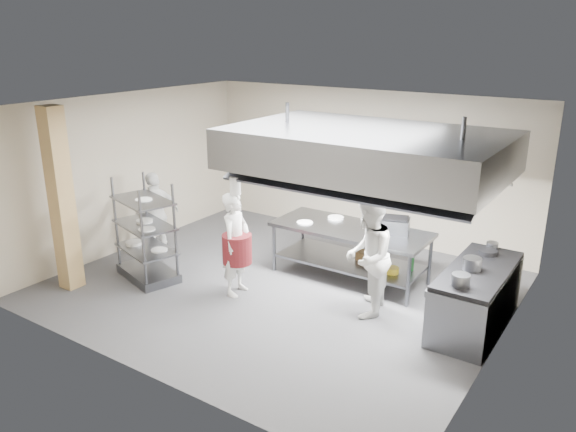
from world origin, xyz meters
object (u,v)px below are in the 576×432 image
Objects in this scene: cooking_range at (476,299)px; chef_plating at (156,215)px; pass_rack at (145,230)px; chef_line at (368,256)px; stockpot at (472,264)px; island at (350,253)px; griddle at (394,226)px; chef_head at (236,244)px.

chef_plating reaches higher than cooking_range.
pass_rack is 0.87× the size of cooking_range.
chef_line is 1.46m from stockpot.
island is 1.54× the size of pass_rack.
cooking_range is at bearing 93.39° from chef_line.
chef_plating reaches higher than griddle.
chef_head is at bearing -90.76° from chef_line.
chef_head reaches higher than island.
griddle is at bearing 152.56° from stockpot.
chef_head is at bearing -164.58° from stockpot.
chef_plating is 4.37m from griddle.
island is at bearing -47.59° from chef_head.
island is at bearing 177.41° from griddle.
pass_rack reaches higher than cooking_range.
chef_line is (3.70, 0.93, 0.05)m from pass_rack.
stockpot is (2.21, -0.60, 0.53)m from island.
island is 1.45× the size of chef_line.
pass_rack is 0.97m from chef_plating.
stockpot is at bearing -128.11° from cooking_range.
chef_plating is at bearing -179.52° from griddle.
chef_line reaches higher than griddle.
chef_line is 4.28m from chef_plating.
island is 2.35m from stockpot.
chef_plating is (-2.23, 0.40, -0.03)m from chef_head.
pass_rack is 5.40m from cooking_range.
stockpot reaches higher than island.
pass_rack is 1.70m from chef_head.
pass_rack is at bearing -164.45° from cooking_range.
chef_line is at bearing -84.27° from chef_head.
pass_rack reaches higher than island.
griddle is at bearing 119.11° from chef_plating.
pass_rack is 5.27m from stockpot.
chef_line is at bearing -101.88° from griddle.
stockpot is (5.67, 0.55, 0.17)m from chef_plating.
cooking_range is at bearing -12.60° from island.
chef_plating is at bearing 142.96° from pass_rack.
griddle is (-1.59, 0.68, 0.61)m from cooking_range.
pass_rack is 3.82m from chef_line.
island is 10.41× the size of stockpot.
cooking_range is 3.70m from chef_head.
chef_head is 1.03× the size of chef_plating.
griddle reaches higher than cooking_range.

